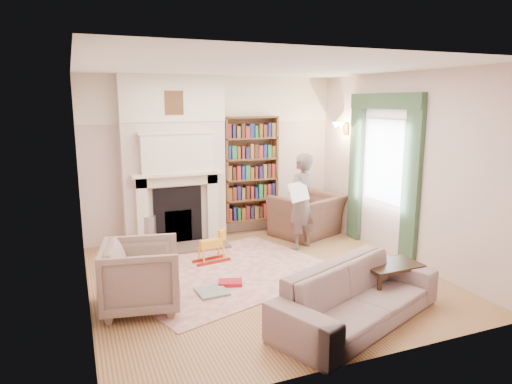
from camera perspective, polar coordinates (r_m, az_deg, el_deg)
name	(u,v)px	position (r m, az deg, el deg)	size (l,w,h in m)	color
floor	(263,277)	(6.38, 0.85, -10.59)	(4.50, 4.50, 0.00)	brown
ceiling	(263,67)	(5.94, 0.94, 15.36)	(4.50, 4.50, 0.00)	white
wall_back	(214,157)	(8.10, -5.32, 4.32)	(4.50, 4.50, 0.00)	beige
wall_front	(364,216)	(4.07, 13.32, -2.98)	(4.50, 4.50, 0.00)	beige
wall_left	(81,189)	(5.54, -21.07, 0.35)	(4.50, 4.50, 0.00)	beige
wall_right	(401,168)	(7.17, 17.71, 2.92)	(4.50, 4.50, 0.00)	beige
fireplace	(174,162)	(7.73, -10.23, 3.75)	(1.70, 0.58, 2.80)	beige
bookcase	(251,169)	(8.22, -0.68, 2.89)	(1.00, 0.24, 1.85)	brown
window	(384,161)	(7.47, 15.70, 3.73)	(0.02, 0.90, 1.30)	silver
curtain_left	(411,184)	(6.95, 18.86, 0.91)	(0.07, 0.32, 2.40)	#2A412A
curtain_right	(356,171)	(8.04, 12.38, 2.61)	(0.07, 0.32, 2.40)	#2A412A
pelmet	(385,101)	(7.38, 15.81, 10.89)	(0.09, 1.70, 0.24)	#2A412A
wall_sconce	(336,129)	(8.21, 10.01, 7.79)	(0.20, 0.24, 0.24)	gold
rug	(226,272)	(6.54, -3.78, -10.00)	(2.83, 2.18, 0.01)	beige
armchair_reading	(307,215)	(8.23, 6.44, -2.90)	(1.14, 0.99, 0.74)	brown
armchair_left	(142,276)	(5.51, -14.11, -10.12)	(0.85, 0.88, 0.80)	#A89E8A
sofa	(358,295)	(5.20, 12.60, -12.46)	(2.13, 0.83, 0.62)	#A29385
man_reading	(301,201)	(7.41, 5.65, -1.18)	(0.57, 0.38, 1.57)	#62544E
newspaper	(299,192)	(7.13, 5.35, 0.03)	(0.44, 0.02, 0.31)	white
coffee_table	(390,281)	(5.89, 16.41, -10.64)	(0.70, 0.45, 0.45)	#322011
paraffin_heater	(149,232)	(7.69, -13.24, -4.88)	(0.24, 0.24, 0.55)	#A1A3A8
rocking_horse	(211,247)	(6.88, -5.63, -6.88)	(0.54, 0.22, 0.48)	#FBAE29
board_game	(212,292)	(5.89, -5.52, -12.30)	(0.37, 0.37, 0.03)	gold
game_box_lid	(230,283)	(6.11, -3.22, -11.26)	(0.31, 0.21, 0.05)	#B41425
comic_annuals	(294,281)	(6.21, 4.78, -11.08)	(0.42, 0.27, 0.02)	red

